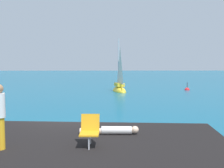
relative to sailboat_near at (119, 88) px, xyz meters
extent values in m
plane|color=#0F5675|center=(-2.69, -17.95, -0.34)|extent=(160.00, 160.00, 0.00)
cube|color=black|center=(-2.11, -21.36, 0.20)|extent=(8.69, 4.93, 1.08)
cube|color=black|center=(1.22, -18.96, -0.34)|extent=(1.63, 1.48, 1.06)
cube|color=black|center=(0.79, -19.22, -0.34)|extent=(0.93, 0.79, 0.51)
ellipsoid|color=yellow|center=(0.00, 0.02, -0.34)|extent=(1.86, 3.42, 1.12)
cube|color=yellow|center=(0.00, 0.02, 0.41)|extent=(1.10, 1.57, 0.37)
cylinder|color=#B7B7BC|center=(-0.08, 0.31, 2.76)|extent=(0.12, 0.12, 5.08)
cylinder|color=#B2B2B7|center=(0.17, -0.67, 0.58)|extent=(0.58, 2.00, 0.10)
pyramid|color=silver|center=(0.06, -0.24, 2.56)|extent=(0.45, 1.59, 3.86)
cylinder|color=white|center=(-1.00, -20.85, 0.86)|extent=(0.91, 0.27, 0.24)
cylinder|color=beige|center=(-1.75, -20.83, 0.83)|extent=(0.71, 0.20, 0.18)
sphere|color=beige|center=(-0.45, -20.87, 0.88)|extent=(0.22, 0.22, 0.22)
cylinder|color=gold|center=(-3.93, -22.20, 1.14)|extent=(0.22, 0.22, 0.80)
cube|color=orange|center=(-1.73, -22.06, 1.09)|extent=(0.49, 0.53, 0.04)
cube|color=orange|center=(-1.72, -21.80, 1.32)|extent=(0.48, 0.16, 0.45)
cylinder|color=silver|center=(-1.73, -22.27, 0.92)|extent=(0.04, 0.04, 0.35)
cylinder|color=silver|center=(-1.72, -21.80, 0.92)|extent=(0.04, 0.04, 0.35)
sphere|color=red|center=(7.65, 1.42, -0.34)|extent=(0.56, 0.56, 0.56)
cylinder|color=black|center=(7.65, 1.42, 0.21)|extent=(0.06, 0.06, 0.60)
camera|label=1|loc=(-1.27, -28.88, 2.94)|focal=43.94mm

